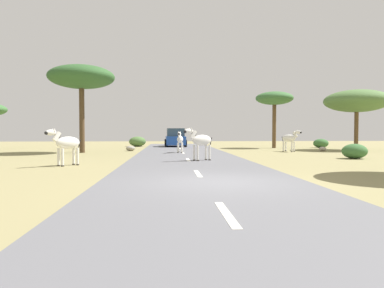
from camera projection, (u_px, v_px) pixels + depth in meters
The scene contains 16 objects.
ground_plane at pixel (220, 183), 10.23m from camera, with size 90.00×90.00×0.00m, color #8E8456.
road at pixel (204, 183), 10.20m from camera, with size 6.00×64.00×0.05m, color slate.
lane_markings at pixel (207, 187), 9.20m from camera, with size 0.16×56.00×0.01m.
zebra_0 at pixel (180, 140), 24.38m from camera, with size 0.52×1.56×1.47m.
zebra_1 at pixel (290, 138), 26.41m from camera, with size 1.20×1.52×1.64m.
zebra_2 at pixel (200, 141), 17.65m from camera, with size 1.56×1.16×1.64m.
zebra_3 at pixel (66, 143), 15.44m from camera, with size 1.31×1.45×1.64m.
car_0 at pixel (175, 138), 34.61m from camera, with size 2.11×4.39×1.74m.
tree_2 at pixel (357, 101), 28.59m from camera, with size 5.08×5.08×4.81m.
tree_3 at pixel (274, 99), 32.24m from camera, with size 3.36×3.36×5.07m.
tree_4 at pixel (81, 78), 24.93m from camera, with size 4.56×4.56×6.07m.
bush_0 at pixel (355, 151), 19.55m from camera, with size 1.36×1.22×0.82m, color #386633.
bush_1 at pixel (321, 143), 32.74m from camera, with size 1.37×1.23×0.82m, color #386633.
bush_2 at pixel (137, 142), 35.54m from camera, with size 1.65×1.49×0.99m, color #4C7038.
rock_0 at pixel (323, 149), 27.02m from camera, with size 0.53×0.58×0.35m, color #A89E8C.
rock_1 at pixel (131, 148), 27.47m from camera, with size 0.70×0.59×0.38m, color gray.
Camera 1 is at (-1.48, -10.11, 1.47)m, focal length 33.57 mm.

